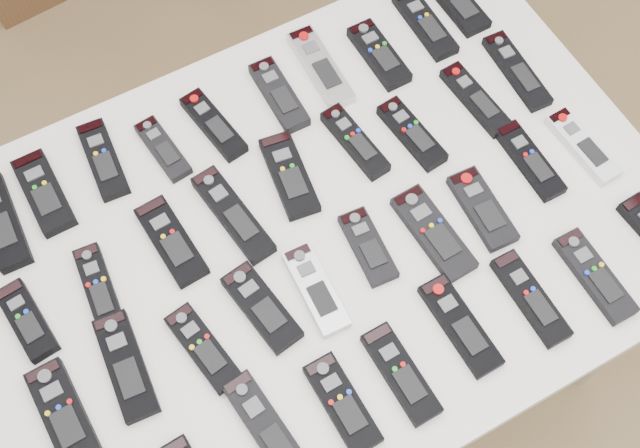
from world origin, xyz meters
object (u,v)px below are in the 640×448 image
remote_36 (595,276)px  remote_10 (27,321)px  remote_1 (44,193)px  remote_23 (316,289)px  remote_15 (355,142)px  remote_13 (233,215)px  remote_0 (1,221)px  remote_7 (379,55)px  remote_18 (517,71)px  remote_24 (368,247)px  remote_28 (583,146)px  table (320,243)px  remote_19 (64,414)px  remote_3 (163,149)px  remote_5 (279,95)px  remote_27 (530,160)px  remote_12 (171,241)px  remote_35 (530,298)px  remote_9 (457,4)px  remote_17 (475,99)px  remote_2 (103,160)px  remote_22 (262,307)px  remote_11 (99,289)px  remote_31 (270,433)px  remote_14 (289,175)px  remote_6 (321,68)px  remote_32 (342,404)px  remote_26 (482,209)px  remote_16 (412,134)px  remote_21 (203,348)px  remote_4 (214,125)px  remote_33 (401,374)px  remote_34 (460,325)px

remote_36 → remote_10: bearing=156.1°
remote_1 → remote_23: remote_1 is taller
remote_10 → remote_15: bearing=-2.5°
remote_10 → remote_13: bearing=-4.1°
remote_0 → remote_15: (0.63, -0.16, 0.00)m
remote_7 → remote_13: size_ratio=0.80×
remote_10 → remote_18: 1.01m
remote_24 → remote_28: size_ratio=0.86×
table → remote_19: bearing=-169.7°
remote_3 → remote_5: bearing=-5.9°
remote_19 → remote_27: size_ratio=1.05×
remote_12 → remote_35: (0.49, -0.39, 0.00)m
remote_9 → remote_36: 0.63m
remote_17 → remote_23: remote_17 is taller
remote_2 → remote_36: bearing=-39.2°
remote_0 → remote_7: (0.77, -0.01, -0.00)m
remote_13 → remote_22: 0.18m
remote_0 → remote_7: bearing=1.8°
remote_11 → remote_17: (0.78, 0.01, -0.00)m
remote_0 → remote_13: 0.41m
remote_31 → table: bearing=42.8°
remote_27 → remote_14: bearing=155.9°
remote_6 → remote_32: (-0.29, -0.59, 0.00)m
table → remote_11: 0.40m
remote_12 → remote_19: 0.34m
remote_14 → remote_6: bearing=56.0°
remote_11 → remote_26: (0.66, -0.19, -0.00)m
remote_6 → remote_16: size_ratio=1.20×
remote_10 → remote_15: same height
remote_13 → remote_15: 0.27m
remote_21 → remote_32: remote_32 is taller
remote_2 → remote_9: same height
remote_4 → remote_21: size_ratio=1.03×
remote_11 → remote_27: 0.80m
remote_27 → remote_5: bearing=134.5°
remote_10 → remote_18: (1.01, 0.03, -0.00)m
remote_2 → remote_13: 0.27m
remote_15 → remote_21: bearing=-157.8°
remote_17 → remote_36: bearing=-97.3°
remote_33 → remote_18: bearing=37.1°
remote_5 → remote_17: 0.38m
remote_14 → remote_22: remote_22 is taller
remote_16 → remote_19: bearing=-172.3°
remote_1 → remote_24: remote_1 is taller
remote_31 → remote_34: same height
remote_5 → remote_9: (0.43, 0.02, -0.00)m
remote_12 → remote_24: bearing=-34.5°
remote_5 → remote_16: (0.18, -0.20, 0.00)m
remote_32 → remote_36: bearing=-3.3°
remote_1 → remote_2: bearing=6.0°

